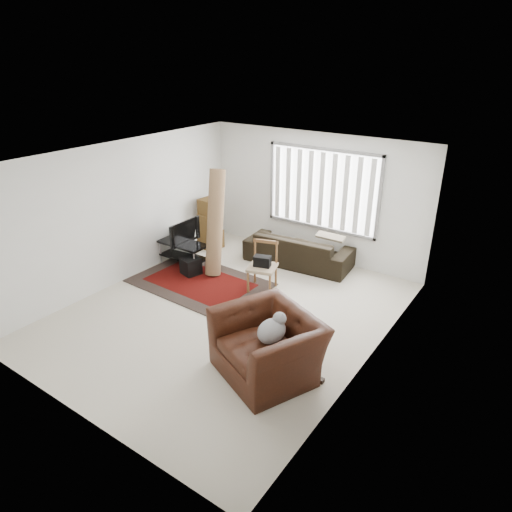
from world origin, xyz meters
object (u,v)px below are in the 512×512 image
at_px(tv_stand, 183,249).
at_px(side_chair, 263,265).
at_px(moving_boxes, 210,226).
at_px(armchair, 268,342).
at_px(sofa, 299,245).

distance_m(tv_stand, side_chair, 1.96).
relative_size(moving_boxes, side_chair, 1.23).
bearing_deg(side_chair, armchair, -71.90).
bearing_deg(side_chair, sofa, 73.60).
distance_m(tv_stand, sofa, 2.43).
bearing_deg(sofa, tv_stand, 32.14).
xyz_separation_m(side_chair, armchair, (1.44, -2.02, -0.00)).
xyz_separation_m(moving_boxes, armchair, (3.57, -3.03, -0.02)).
bearing_deg(side_chair, tv_stand, 164.64).
bearing_deg(tv_stand, moving_boxes, 99.12).
relative_size(moving_boxes, sofa, 0.51).
bearing_deg(side_chair, moving_boxes, 137.02).
distance_m(tv_stand, armchair, 3.91).
bearing_deg(sofa, side_chair, 85.86).
bearing_deg(tv_stand, side_chair, 2.07).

